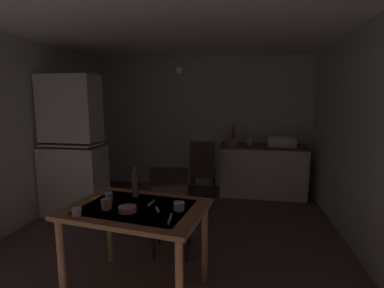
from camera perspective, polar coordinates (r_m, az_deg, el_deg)
The scene contains 25 objects.
ground_plane at distance 3.73m, azimuth -3.10°, elevation -17.12°, with size 5.00×5.00×0.00m, color brown.
wall_back at distance 5.35m, azimuth 1.72°, elevation 4.27°, with size 4.10×0.10×2.42m, color silver.
wall_left at distance 4.34m, azimuth -30.65°, elevation 2.04°, with size 0.10×4.01×2.42m, color silver.
wall_right at distance 3.53m, azimuth 31.17°, elevation 0.74°, with size 0.10×4.01×2.42m, color silver.
ceiling_slab at distance 3.46m, azimuth -3.46°, elevation 22.88°, with size 4.10×4.01×0.10m, color white.
hutch_cabinet at distance 4.31m, azimuth -22.95°, elevation -1.34°, with size 0.84×0.47×1.97m.
counter_cabinet at distance 5.06m, azimuth 13.99°, elevation -5.16°, with size 1.44×0.64×0.87m.
sink_basin at distance 4.99m, azimuth 17.61°, elevation 0.48°, with size 0.44×0.34×0.15m.
hand_pump at distance 4.98m, azimuth 8.33°, elevation 1.85°, with size 0.05×0.27×0.39m.
mixing_bowl_counter at distance 4.91m, azimuth 8.10°, elevation 0.34°, with size 0.23×0.23×0.10m, color #9EB2C6.
stoneware_crock at distance 4.94m, azimuth 11.49°, elevation 0.47°, with size 0.10×0.10×0.13m, color beige.
dining_table at distance 2.45m, azimuth -11.10°, elevation -14.57°, with size 1.20×0.92×0.77m.
chair_far_side at distance 3.01m, azimuth -4.34°, elevation -12.95°, with size 0.44×0.44×0.98m.
chair_by_counter at distance 4.49m, azimuth 2.19°, elevation -5.38°, with size 0.42×0.42×1.01m.
serving_bowl_wide at distance 2.31m, azimuth -12.91°, elevation -12.70°, with size 0.14×0.14×0.04m, color tan.
teacup_cream at distance 2.55m, azimuth -16.46°, elevation -10.33°, with size 0.07×0.07×0.08m, color #9EB2C6.
teacup_mint at distance 2.40m, azimuth -16.93°, elevation -11.54°, with size 0.08×0.08×0.08m, color tan.
mug_tall at distance 2.35m, azimuth -22.26°, elevation -12.58°, with size 0.07×0.07×0.06m, color white.
mug_dark at distance 2.28m, azimuth -2.66°, elevation -12.43°, with size 0.09×0.09×0.07m, color #ADD1C1.
glass_bottle at distance 2.62m, azimuth -11.44°, elevation -8.04°, with size 0.06×0.06×0.27m.
table_knife at distance 2.15m, azimuth -4.45°, elevation -14.78°, with size 0.19×0.02×0.01m, color silver.
teaspoon_near_bowl at distance 2.47m, azimuth -8.11°, elevation -11.64°, with size 0.14×0.02×0.01m, color beige.
teaspoon_by_cup at distance 2.32m, azimuth -6.99°, elevation -12.99°, with size 0.12×0.02×0.01m, color beige.
serving_spoon at distance 2.73m, azimuth -18.72°, elevation -10.00°, with size 0.14×0.02×0.01m, color beige.
pendant_bulb at distance 3.44m, azimuth -2.65°, elevation 14.71°, with size 0.08×0.08×0.08m, color #F9EFCC.
Camera 1 is at (0.78, -3.27, 1.62)m, focal length 26.39 mm.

